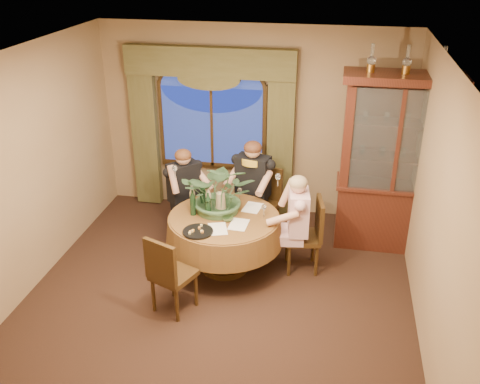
% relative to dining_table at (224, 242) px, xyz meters
% --- Properties ---
extents(floor, '(5.00, 5.00, 0.00)m').
position_rel_dining_table_xyz_m(floor, '(0.06, -0.75, -0.38)').
color(floor, black).
rests_on(floor, ground).
extents(wall_back, '(4.50, 0.00, 4.50)m').
position_rel_dining_table_xyz_m(wall_back, '(0.06, 1.75, 1.02)').
color(wall_back, olive).
rests_on(wall_back, ground).
extents(wall_right, '(0.00, 5.00, 5.00)m').
position_rel_dining_table_xyz_m(wall_right, '(2.31, -0.75, 1.02)').
color(wall_right, olive).
rests_on(wall_right, ground).
extents(ceiling, '(5.00, 5.00, 0.00)m').
position_rel_dining_table_xyz_m(ceiling, '(0.06, -0.75, 2.42)').
color(ceiling, white).
rests_on(ceiling, wall_back).
extents(window, '(1.62, 0.10, 1.32)m').
position_rel_dining_table_xyz_m(window, '(-0.54, 1.68, 0.92)').
color(window, navy).
rests_on(window, wall_back).
extents(arched_transom, '(1.60, 0.06, 0.44)m').
position_rel_dining_table_xyz_m(arched_transom, '(-0.54, 1.68, 1.71)').
color(arched_transom, navy).
rests_on(arched_transom, wall_back).
extents(drapery_left, '(0.38, 0.14, 2.32)m').
position_rel_dining_table_xyz_m(drapery_left, '(-1.57, 1.63, 0.80)').
color(drapery_left, '#464321').
rests_on(drapery_left, floor).
extents(drapery_right, '(0.38, 0.14, 2.32)m').
position_rel_dining_table_xyz_m(drapery_right, '(0.49, 1.63, 0.80)').
color(drapery_right, '#464321').
rests_on(drapery_right, floor).
extents(swag_valance, '(2.45, 0.16, 0.42)m').
position_rel_dining_table_xyz_m(swag_valance, '(-0.54, 1.60, 1.90)').
color(swag_valance, '#464321').
rests_on(swag_valance, wall_back).
extents(dining_table, '(1.62, 1.62, 0.75)m').
position_rel_dining_table_xyz_m(dining_table, '(0.00, 0.00, 0.00)').
color(dining_table, brown).
rests_on(dining_table, floor).
extents(china_cabinet, '(1.46, 0.57, 2.37)m').
position_rel_dining_table_xyz_m(china_cabinet, '(2.03, 1.00, 0.81)').
color(china_cabinet, '#381710').
rests_on(china_cabinet, floor).
extents(oil_lamp_left, '(0.11, 0.11, 0.34)m').
position_rel_dining_table_xyz_m(oil_lamp_left, '(1.62, 1.00, 2.16)').
color(oil_lamp_left, '#A5722D').
rests_on(oil_lamp_left, china_cabinet).
extents(oil_lamp_center, '(0.11, 0.11, 0.34)m').
position_rel_dining_table_xyz_m(oil_lamp_center, '(2.03, 1.00, 2.16)').
color(oil_lamp_center, '#A5722D').
rests_on(oil_lamp_center, china_cabinet).
extents(oil_lamp_right, '(0.11, 0.11, 0.34)m').
position_rel_dining_table_xyz_m(oil_lamp_right, '(2.44, 1.00, 2.16)').
color(oil_lamp_right, '#A5722D').
rests_on(oil_lamp_right, china_cabinet).
extents(chair_right, '(0.49, 0.49, 0.96)m').
position_rel_dining_table_xyz_m(chair_right, '(0.96, 0.18, 0.10)').
color(chair_right, black).
rests_on(chair_right, floor).
extents(chair_back_right, '(0.54, 0.54, 0.96)m').
position_rel_dining_table_xyz_m(chair_back_right, '(0.33, 0.95, 0.10)').
color(chair_back_right, black).
rests_on(chair_back_right, floor).
extents(chair_back, '(0.59, 0.59, 0.96)m').
position_rel_dining_table_xyz_m(chair_back, '(-0.64, 0.81, 0.10)').
color(chair_back, black).
rests_on(chair_back, floor).
extents(chair_front_left, '(0.55, 0.55, 0.96)m').
position_rel_dining_table_xyz_m(chair_front_left, '(-0.38, -0.91, 0.10)').
color(chair_front_left, black).
rests_on(chair_front_left, floor).
extents(person_pink, '(0.49, 0.53, 1.31)m').
position_rel_dining_table_xyz_m(person_pink, '(0.90, 0.13, 0.28)').
color(person_pink, beige).
rests_on(person_pink, floor).
extents(person_back, '(0.64, 0.64, 1.32)m').
position_rel_dining_table_xyz_m(person_back, '(-0.71, 0.70, 0.29)').
color(person_back, black).
rests_on(person_back, floor).
extents(person_scarf, '(0.60, 0.57, 1.42)m').
position_rel_dining_table_xyz_m(person_scarf, '(0.21, 0.92, 0.34)').
color(person_scarf, black).
rests_on(person_scarf, floor).
extents(stoneware_vase, '(0.14, 0.14, 0.26)m').
position_rel_dining_table_xyz_m(stoneware_vase, '(-0.07, 0.12, 0.50)').
color(stoneware_vase, '#948060').
rests_on(stoneware_vase, dining_table).
extents(centerpiece_plant, '(0.90, 0.99, 0.78)m').
position_rel_dining_table_xyz_m(centerpiece_plant, '(-0.07, 0.15, 0.96)').
color(centerpiece_plant, '#375B38').
rests_on(centerpiece_plant, dining_table).
extents(olive_bowl, '(0.14, 0.14, 0.04)m').
position_rel_dining_table_xyz_m(olive_bowl, '(0.07, -0.09, 0.40)').
color(olive_bowl, '#43572C').
rests_on(olive_bowl, dining_table).
extents(cheese_platter, '(0.36, 0.36, 0.02)m').
position_rel_dining_table_xyz_m(cheese_platter, '(-0.21, -0.44, 0.39)').
color(cheese_platter, black).
rests_on(cheese_platter, dining_table).
extents(wine_bottle_0, '(0.07, 0.07, 0.33)m').
position_rel_dining_table_xyz_m(wine_bottle_0, '(-0.21, 0.09, 0.54)').
color(wine_bottle_0, tan).
rests_on(wine_bottle_0, dining_table).
extents(wine_bottle_1, '(0.07, 0.07, 0.33)m').
position_rel_dining_table_xyz_m(wine_bottle_1, '(-0.38, -0.03, 0.54)').
color(wine_bottle_1, black).
rests_on(wine_bottle_1, dining_table).
extents(wine_bottle_2, '(0.07, 0.07, 0.33)m').
position_rel_dining_table_xyz_m(wine_bottle_2, '(-0.42, 0.10, 0.54)').
color(wine_bottle_2, tan).
rests_on(wine_bottle_2, dining_table).
extents(wine_bottle_3, '(0.07, 0.07, 0.33)m').
position_rel_dining_table_xyz_m(wine_bottle_3, '(-0.32, 0.22, 0.54)').
color(wine_bottle_3, black).
rests_on(wine_bottle_3, dining_table).
extents(wine_bottle_4, '(0.07, 0.07, 0.33)m').
position_rel_dining_table_xyz_m(wine_bottle_4, '(-0.18, -0.06, 0.54)').
color(wine_bottle_4, black).
rests_on(wine_bottle_4, dining_table).
extents(tasting_paper_0, '(0.23, 0.31, 0.00)m').
position_rel_dining_table_xyz_m(tasting_paper_0, '(0.22, -0.17, 0.38)').
color(tasting_paper_0, white).
rests_on(tasting_paper_0, dining_table).
extents(tasting_paper_1, '(0.25, 0.33, 0.00)m').
position_rel_dining_table_xyz_m(tasting_paper_1, '(0.31, 0.29, 0.38)').
color(tasting_paper_1, white).
rests_on(tasting_paper_1, dining_table).
extents(tasting_paper_2, '(0.29, 0.35, 0.00)m').
position_rel_dining_table_xyz_m(tasting_paper_2, '(-0.01, -0.33, 0.38)').
color(tasting_paper_2, white).
rests_on(tasting_paper_2, dining_table).
extents(wine_glass_person_pink, '(0.07, 0.07, 0.18)m').
position_rel_dining_table_xyz_m(wine_glass_person_pink, '(0.48, 0.07, 0.46)').
color(wine_glass_person_pink, silver).
rests_on(wine_glass_person_pink, dining_table).
extents(wine_glass_person_back, '(0.07, 0.07, 0.18)m').
position_rel_dining_table_xyz_m(wine_glass_person_back, '(-0.35, 0.34, 0.46)').
color(wine_glass_person_back, silver).
rests_on(wine_glass_person_back, dining_table).
extents(wine_glass_person_scarf, '(0.07, 0.07, 0.18)m').
position_rel_dining_table_xyz_m(wine_glass_person_scarf, '(0.11, 0.48, 0.46)').
color(wine_glass_person_scarf, silver).
rests_on(wine_glass_person_scarf, dining_table).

